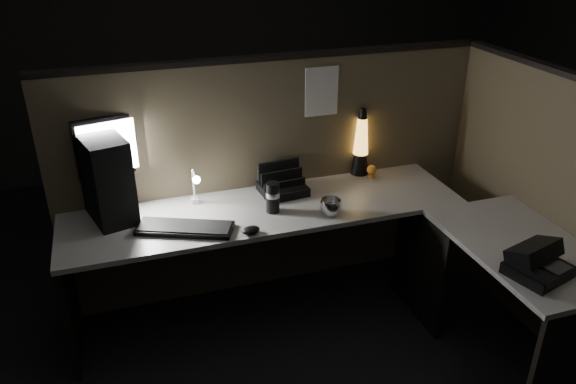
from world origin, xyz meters
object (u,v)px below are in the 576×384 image
object	(u,v)px
lava_lamp	(361,147)
desk_phone	(536,262)
keyboard	(185,228)
pc_tower	(104,175)
monitor	(115,153)

from	to	relation	value
lava_lamp	desk_phone	world-z (taller)	lava_lamp
keyboard	pc_tower	bearing A→B (deg)	162.95
keyboard	desk_phone	size ratio (longest dim) A/B	1.62
monitor	pc_tower	bearing A→B (deg)	-145.10
lava_lamp	desk_phone	xyz separation A→B (m)	(0.30, -1.30, -0.12)
monitor	keyboard	bearing A→B (deg)	-66.12
pc_tower	keyboard	distance (m)	0.54
pc_tower	keyboard	xyz separation A→B (m)	(0.38, -0.32, -0.23)
pc_tower	monitor	xyz separation A→B (m)	(0.08, 0.08, 0.09)
lava_lamp	pc_tower	bearing A→B (deg)	-177.54
pc_tower	monitor	world-z (taller)	monitor
monitor	desk_phone	size ratio (longest dim) A/B	1.72
keyboard	monitor	bearing A→B (deg)	150.11
keyboard	lava_lamp	size ratio (longest dim) A/B	1.17
monitor	lava_lamp	size ratio (longest dim) A/B	1.24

